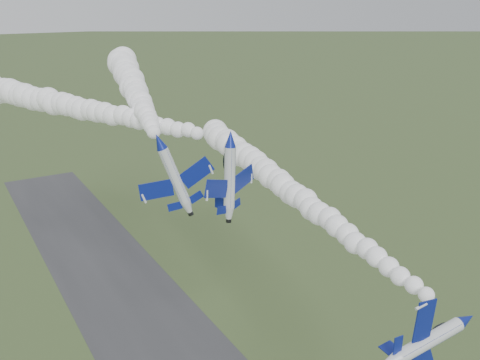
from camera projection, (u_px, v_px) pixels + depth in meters
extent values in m
cylinder|color=silver|center=(466.00, 320.00, 54.60)|extent=(2.06, 8.06, 1.64)
cone|color=silver|center=(430.00, 297.00, 58.66)|extent=(1.73, 1.79, 1.64)
cylinder|color=black|center=(423.00, 293.00, 59.46)|extent=(0.86, 0.61, 0.83)
cube|color=navy|center=(459.00, 294.00, 54.06)|extent=(0.98, 2.32, 4.33)
cube|color=navy|center=(458.00, 338.00, 56.31)|extent=(0.98, 2.32, 4.33)
cube|color=navy|center=(436.00, 289.00, 57.35)|extent=(0.46, 1.07, 1.89)
cube|color=navy|center=(436.00, 312.00, 58.55)|extent=(0.46, 1.07, 1.89)
cube|color=navy|center=(446.00, 298.00, 58.22)|extent=(2.16, 1.63, 0.46)
cylinder|color=silver|center=(159.00, 142.00, 64.69)|extent=(3.74, 7.84, 1.75)
cone|color=navy|center=(164.00, 152.00, 60.28)|extent=(2.22, 2.40, 1.75)
cone|color=silver|center=(155.00, 133.00, 68.94)|extent=(2.13, 2.05, 1.75)
cylinder|color=black|center=(154.00, 131.00, 69.77)|extent=(1.00, 0.76, 0.89)
ellipsoid|color=black|center=(159.00, 142.00, 62.69)|extent=(1.83, 2.84, 1.17)
cube|color=navy|center=(138.00, 150.00, 65.09)|extent=(4.43, 3.18, 1.55)
cube|color=navy|center=(179.00, 132.00, 65.73)|extent=(4.43, 3.18, 1.55)
cube|color=navy|center=(145.00, 139.00, 68.02)|extent=(1.95, 1.43, 0.71)
cube|color=navy|center=(166.00, 130.00, 68.36)|extent=(1.95, 1.43, 0.71)
cube|color=navy|center=(152.00, 126.00, 67.53)|extent=(1.15, 1.62, 1.92)
cylinder|color=silver|center=(230.00, 139.00, 69.43)|extent=(4.79, 8.24, 1.55)
cone|color=navy|center=(264.00, 145.00, 66.53)|extent=(2.30, 2.62, 1.55)
cone|color=silver|center=(200.00, 133.00, 72.21)|extent=(2.14, 2.26, 1.55)
cylinder|color=black|center=(195.00, 132.00, 72.76)|extent=(0.96, 0.86, 0.79)
ellipsoid|color=black|center=(244.00, 137.00, 68.08)|extent=(2.10, 3.03, 1.04)
cube|color=navy|center=(211.00, 143.00, 67.58)|extent=(5.13, 4.02, 0.35)
cube|color=navy|center=(239.00, 136.00, 72.23)|extent=(5.13, 4.02, 0.35)
cube|color=navy|center=(198.00, 136.00, 70.48)|extent=(2.26, 1.80, 0.19)
cube|color=navy|center=(213.00, 133.00, 72.96)|extent=(2.26, 1.80, 0.19)
cube|color=navy|center=(207.00, 125.00, 71.21)|extent=(0.84, 1.54, 2.18)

